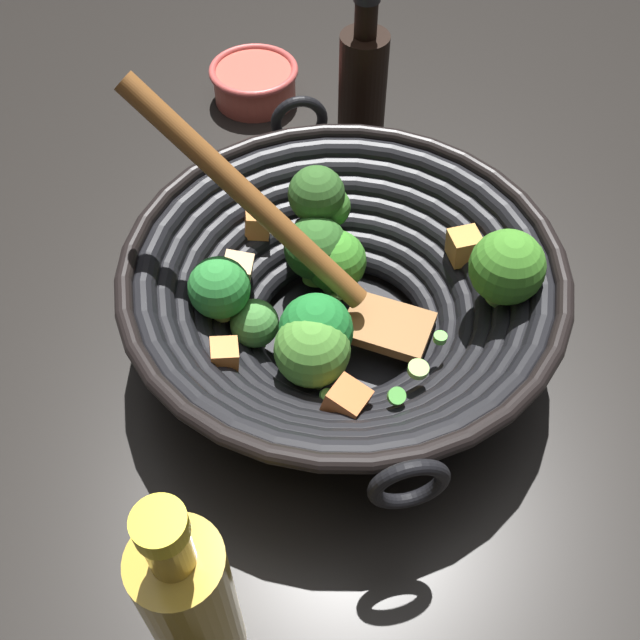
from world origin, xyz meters
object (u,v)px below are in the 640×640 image
Objects in this scene: wok at (341,292)px; cooking_oil_bottle at (190,602)px; prep_bowl at (254,82)px; soy_sauce_bottle at (362,93)px.

wok is 0.27m from cooking_oil_bottle.
cooking_oil_bottle is at bearing 28.68° from prep_bowl.
wok is 3.49× the size of prep_bowl.
wok is 0.25m from soy_sauce_bottle.
wok reaches higher than prep_bowl.
prep_bowl is at bearing -101.67° from soy_sauce_bottle.
cooking_oil_bottle is at bearing 15.59° from soy_sauce_bottle.
prep_bowl is at bearing -151.32° from cooking_oil_bottle.
prep_bowl is at bearing -136.58° from wok.
cooking_oil_bottle reaches higher than soy_sauce_bottle.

